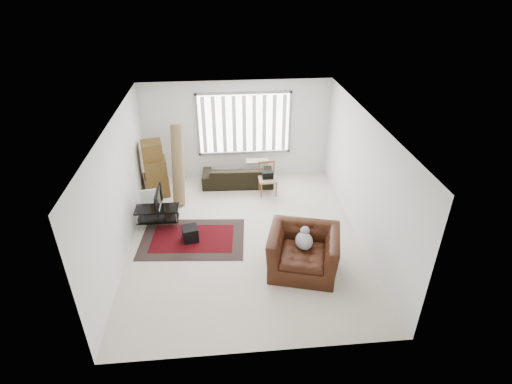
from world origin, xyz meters
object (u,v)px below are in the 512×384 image
(side_chair, at_px, (268,177))
(tv_stand, at_px, (157,213))
(armchair, at_px, (303,249))
(sofa, at_px, (238,173))
(moving_boxes, at_px, (155,171))

(side_chair, bearing_deg, tv_stand, -157.16)
(armchair, bearing_deg, tv_stand, 164.87)
(sofa, bearing_deg, armchair, 109.29)
(tv_stand, bearing_deg, side_chair, 25.45)
(tv_stand, height_order, sofa, sofa)
(tv_stand, height_order, armchair, armchair)
(sofa, bearing_deg, tv_stand, 45.95)
(side_chair, height_order, armchair, armchair)
(tv_stand, relative_size, sofa, 0.51)
(sofa, height_order, side_chair, side_chair)
(side_chair, bearing_deg, moving_boxes, 173.19)
(sofa, relative_size, armchair, 1.19)
(tv_stand, bearing_deg, armchair, -30.64)
(sofa, xyz_separation_m, side_chair, (0.75, -0.54, 0.11))
(armchair, bearing_deg, moving_boxes, 149.90)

